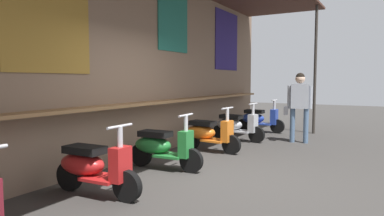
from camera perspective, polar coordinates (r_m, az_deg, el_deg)
ground_plane at (r=5.63m, az=4.39°, el=-11.15°), size 36.38×36.38×0.00m
market_stall_facade at (r=6.46m, az=-10.67°, el=9.70°), size 12.99×2.66×3.79m
scooter_red at (r=4.86m, az=-16.07°, el=-9.13°), size 0.46×1.40×0.97m
scooter_green at (r=6.05m, az=-5.07°, el=-6.28°), size 0.47×1.40×0.97m
scooter_orange at (r=7.50m, az=2.52°, el=-4.15°), size 0.49×1.40×0.97m
scooter_silver at (r=8.88m, az=7.10°, el=-2.82°), size 0.49×1.40×0.97m
scooter_blue at (r=10.49m, az=10.77°, el=-1.74°), size 0.46×1.40×0.97m
shopper_browsing at (r=8.85m, az=17.12°, el=1.24°), size 0.38×0.67×1.70m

